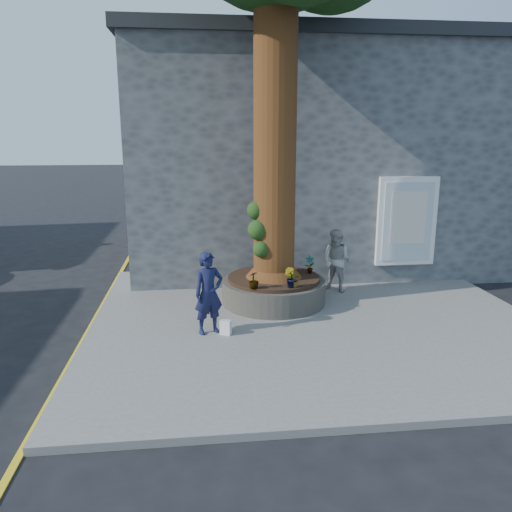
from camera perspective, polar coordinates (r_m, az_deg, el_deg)
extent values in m
plane|color=black|center=(9.39, -1.06, -10.09)|extent=(120.00, 120.00, 0.00)
cube|color=slate|center=(10.51, 6.63, -7.17)|extent=(9.00, 8.00, 0.12)
cube|color=yellow|center=(10.51, -18.58, -8.15)|extent=(0.10, 30.00, 0.01)
cube|color=#474A4C|center=(16.12, 5.38, 10.81)|extent=(10.00, 8.00, 6.00)
cube|color=black|center=(16.27, 5.64, 21.96)|extent=(10.30, 8.30, 0.30)
cube|color=white|center=(12.93, 16.84, 3.81)|extent=(1.50, 0.12, 2.20)
cube|color=silver|center=(12.88, 16.95, 3.76)|extent=(1.25, 0.04, 1.95)
cube|color=silver|center=(12.84, 17.01, 4.19)|extent=(0.90, 0.02, 1.30)
cylinder|color=black|center=(11.20, 2.02, -4.02)|extent=(2.30, 2.30, 0.52)
cylinder|color=black|center=(11.12, 2.03, -2.55)|extent=(2.04, 2.04, 0.08)
cylinder|color=#4E2A13|center=(10.70, 2.21, 17.34)|extent=(0.90, 0.90, 7.50)
cone|color=#4E2A13|center=(11.01, 2.05, -0.60)|extent=(1.24, 1.24, 0.70)
sphere|color=#183913|center=(10.61, 0.21, 3.01)|extent=(0.44, 0.44, 0.44)
sphere|color=#183913|center=(10.60, 0.60, 0.79)|extent=(0.36, 0.36, 0.36)
sphere|color=#183913|center=(10.66, 0.03, 5.24)|extent=(0.40, 0.40, 0.40)
imported|color=#141839|center=(9.39, -5.43, -4.25)|extent=(0.67, 0.56, 1.57)
imported|color=#ABA7A3|center=(11.97, 9.22, -0.57)|extent=(0.93, 0.91, 1.51)
cube|color=white|center=(9.49, -3.49, -8.14)|extent=(0.23, 0.19, 0.28)
imported|color=gray|center=(11.36, 6.16, -0.98)|extent=(0.23, 0.17, 0.41)
imported|color=gray|center=(10.28, 3.91, -2.49)|extent=(0.32, 0.32, 0.41)
imported|color=gray|center=(10.20, -0.26, -2.75)|extent=(0.28, 0.28, 0.36)
imported|color=gray|center=(10.31, 4.42, -2.76)|extent=(0.31, 0.33, 0.30)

